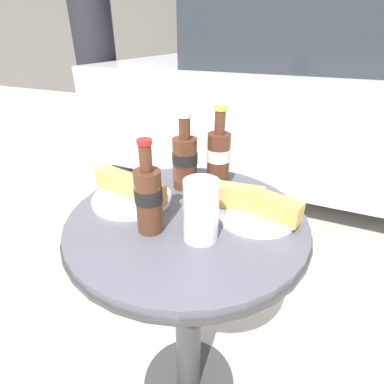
# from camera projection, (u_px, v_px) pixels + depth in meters

# --- Properties ---
(ground_plane) EXTENTS (30.00, 30.00, 0.00)m
(ground_plane) POSITION_uv_depth(u_px,v_px,m) (189.00, 383.00, 1.10)
(ground_plane) COLOR #A8A093
(bistro_table) EXTENTS (0.61, 0.61, 0.73)m
(bistro_table) POSITION_uv_depth(u_px,v_px,m) (188.00, 272.00, 0.84)
(bistro_table) COLOR #333333
(bistro_table) RESTS_ON ground_plane
(cola_bottle_left) EXTENTS (0.07, 0.07, 0.22)m
(cola_bottle_left) POSITION_uv_depth(u_px,v_px,m) (185.00, 160.00, 0.85)
(cola_bottle_left) COLOR #4C2819
(cola_bottle_left) RESTS_ON bistro_table
(cola_bottle_right) EXTENTS (0.06, 0.06, 0.22)m
(cola_bottle_right) POSITION_uv_depth(u_px,v_px,m) (149.00, 197.00, 0.66)
(cola_bottle_right) COLOR #4C2819
(cola_bottle_right) RESTS_ON bistro_table
(cola_bottle_center) EXTENTS (0.07, 0.07, 0.23)m
(cola_bottle_center) POSITION_uv_depth(u_px,v_px,m) (218.00, 157.00, 0.85)
(cola_bottle_center) COLOR #4C2819
(cola_bottle_center) RESTS_ON bistro_table
(drinking_glass) EXTENTS (0.08, 0.08, 0.14)m
(drinking_glass) POSITION_uv_depth(u_px,v_px,m) (201.00, 213.00, 0.64)
(drinking_glass) COLOR #C68923
(drinking_glass) RESTS_ON bistro_table
(lunch_plate_near) EXTENTS (0.21, 0.20, 0.07)m
(lunch_plate_near) POSITION_uv_depth(u_px,v_px,m) (257.00, 208.00, 0.73)
(lunch_plate_near) COLOR white
(lunch_plate_near) RESTS_ON bistro_table
(lunch_plate_far) EXTENTS (0.23, 0.21, 0.07)m
(lunch_plate_far) POSITION_uv_depth(u_px,v_px,m) (131.00, 191.00, 0.81)
(lunch_plate_far) COLOR white
(lunch_plate_far) RESTS_ON bistro_table
(parked_car) EXTENTS (3.90, 1.71, 1.45)m
(parked_car) POSITION_uv_depth(u_px,v_px,m) (349.00, 100.00, 2.29)
(parked_car) COLOR #B7B7BC
(parked_car) RESTS_ON ground_plane
(pedestrian) EXTENTS (0.35, 0.35, 1.73)m
(pedestrian) POSITION_uv_depth(u_px,v_px,m) (96.00, 53.00, 2.68)
(pedestrian) COLOR black
(pedestrian) RESTS_ON ground_plane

